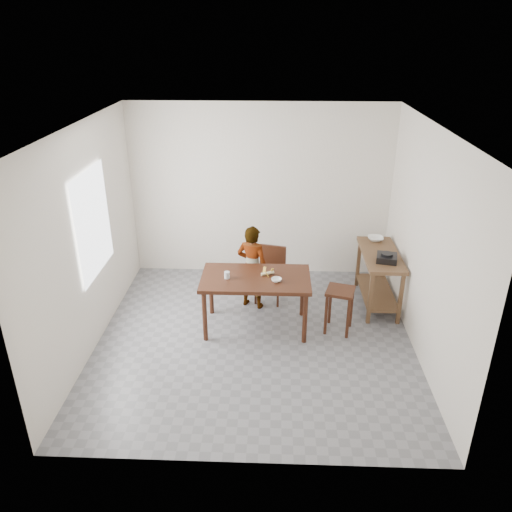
{
  "coord_description": "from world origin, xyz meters",
  "views": [
    {
      "loc": [
        0.23,
        -5.38,
        3.68
      ],
      "look_at": [
        0.0,
        0.4,
        1.0
      ],
      "focal_mm": 35.0,
      "sensor_mm": 36.0,
      "label": 1
    }
  ],
  "objects_px": {
    "dining_table": "(256,302)",
    "dining_chair": "(270,276)",
    "child": "(252,267)",
    "prep_counter": "(378,279)",
    "stool": "(339,310)"
  },
  "relations": [
    {
      "from": "dining_chair",
      "to": "stool",
      "type": "distance_m",
      "value": 1.2
    },
    {
      "from": "dining_table",
      "to": "child",
      "type": "bearing_deg",
      "value": 97.24
    },
    {
      "from": "prep_counter",
      "to": "stool",
      "type": "distance_m",
      "value": 0.97
    },
    {
      "from": "prep_counter",
      "to": "stool",
      "type": "bearing_deg",
      "value": -130.62
    },
    {
      "from": "stool",
      "to": "dining_chair",
      "type": "bearing_deg",
      "value": 140.04
    },
    {
      "from": "stool",
      "to": "dining_table",
      "type": "bearing_deg",
      "value": 178.13
    },
    {
      "from": "prep_counter",
      "to": "dining_chair",
      "type": "height_order",
      "value": "same"
    },
    {
      "from": "dining_chair",
      "to": "child",
      "type": "bearing_deg",
      "value": -131.44
    },
    {
      "from": "dining_table",
      "to": "dining_chair",
      "type": "xyz_separation_m",
      "value": [
        0.17,
        0.73,
        0.02
      ]
    },
    {
      "from": "dining_table",
      "to": "child",
      "type": "height_order",
      "value": "child"
    },
    {
      "from": "dining_table",
      "to": "prep_counter",
      "type": "xyz_separation_m",
      "value": [
        1.72,
        0.7,
        0.03
      ]
    },
    {
      "from": "stool",
      "to": "prep_counter",
      "type": "bearing_deg",
      "value": 49.38
    },
    {
      "from": "dining_chair",
      "to": "prep_counter",
      "type": "bearing_deg",
      "value": 12.49
    },
    {
      "from": "dining_table",
      "to": "dining_chair",
      "type": "bearing_deg",
      "value": 76.76
    },
    {
      "from": "dining_table",
      "to": "dining_chair",
      "type": "relative_size",
      "value": 1.75
    }
  ]
}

